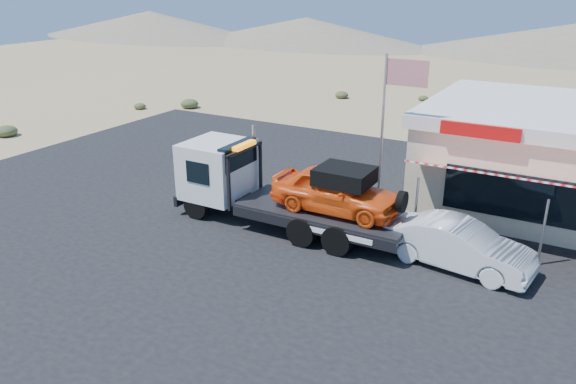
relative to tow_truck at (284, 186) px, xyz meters
name	(u,v)px	position (x,y,z in m)	size (l,w,h in m)	color
ground	(205,234)	(-2.13, -1.94, -1.54)	(120.00, 120.00, 0.00)	#9C8358
asphalt_lot	(295,215)	(-0.13, 1.06, -1.53)	(32.00, 24.00, 0.02)	black
tow_truck	(284,186)	(0.00, 0.00, 0.00)	(8.58, 2.54, 2.87)	black
white_sedan	(459,245)	(6.19, -0.01, -0.79)	(1.56, 4.49, 1.48)	silver
jerky_store	(565,157)	(8.37, 7.04, 0.45)	(10.40, 9.97, 3.90)	beige
flagpole	(389,119)	(2.80, 2.56, 2.22)	(1.55, 0.10, 6.00)	#99999E
desert_scrub	(72,129)	(-17.02, 5.08, -1.24)	(20.73, 33.75, 0.69)	#354223
distant_hills	(417,35)	(-11.90, 53.20, 0.34)	(126.00, 48.00, 4.20)	#726B59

